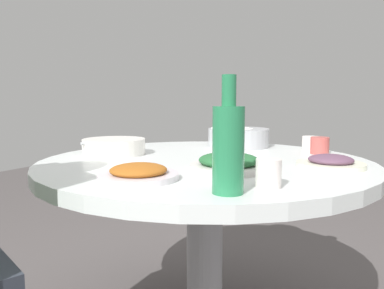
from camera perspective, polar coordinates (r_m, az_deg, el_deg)
name	(u,v)px	position (r m, az deg, el deg)	size (l,w,h in m)	color
round_dining_table	(205,188)	(1.41, 1.99, -6.72)	(1.22, 1.22, 0.73)	#99999E
rice_bowl	(238,137)	(1.77, 7.13, 1.12)	(0.29, 0.29, 0.10)	#B2B5BA
soup_bowl	(114,147)	(1.54, -11.86, -0.39)	(0.26, 0.25, 0.06)	white
dish_eggplant	(331,162)	(1.31, 20.49, -2.58)	(0.22, 0.22, 0.04)	silver
dish_stirfry	(139,173)	(1.05, -8.19, -4.34)	(0.23, 0.23, 0.04)	silver
dish_greens	(229,163)	(1.17, 5.64, -2.86)	(0.24, 0.24, 0.06)	silver
green_bottle	(228,146)	(0.87, 5.59, -0.29)	(0.08, 0.08, 0.28)	#277F4F
tea_cup_near	(320,145)	(1.61, 18.99, -0.14)	(0.08, 0.08, 0.07)	#BD504A
tea_cup_far	(311,143)	(1.73, 17.81, 0.21)	(0.08, 0.08, 0.06)	white
tea_cup_side	(268,173)	(0.96, 11.65, -4.36)	(0.06, 0.06, 0.07)	white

